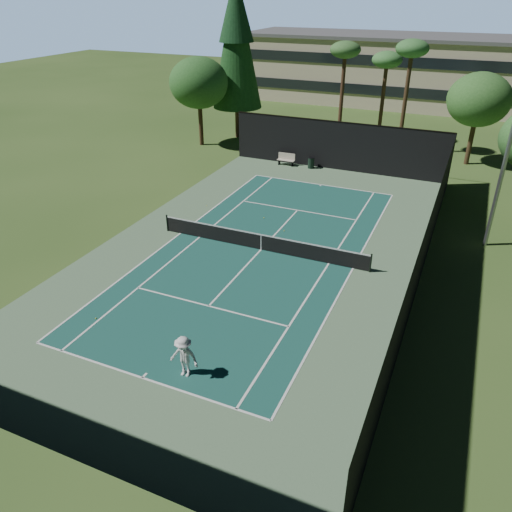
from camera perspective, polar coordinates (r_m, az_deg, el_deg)
The scene contains 21 objects.
ground at distance 29.23m, azimuth 0.57°, elevation 0.70°, with size 160.00×160.00×0.00m, color #35531F.
apron_slab at distance 29.23m, azimuth 0.57°, elevation 0.71°, with size 18.00×32.00×0.01m, color #567854.
court_surface at distance 29.23m, azimuth 0.57°, elevation 0.72°, with size 10.97×23.77×0.01m, color #184E44.
court_lines at distance 29.22m, azimuth 0.57°, elevation 0.74°, with size 11.07×23.87×0.01m.
tennis_net at distance 28.98m, azimuth 0.58°, elevation 1.68°, with size 12.90×0.10×1.10m.
fence at distance 28.41m, azimuth 0.64°, elevation 4.34°, with size 18.04×32.05×4.03m.
player at distance 19.99m, azimuth -8.23°, elevation -11.33°, with size 1.19×0.68×1.84m, color silver.
tennis_ball_a at distance 24.48m, azimuth -17.84°, elevation -6.81°, with size 0.07×0.07×0.07m, color #B1D22F.
tennis_ball_b at distance 33.28m, azimuth 0.90°, elevation 4.38°, with size 0.07×0.07×0.07m, color #B9D730.
tennis_ball_c at distance 31.52m, azimuth 3.23°, elevation 2.89°, with size 0.07×0.07×0.07m, color #C5DD32.
tennis_ball_d at distance 35.40m, azimuth -5.67°, elevation 5.75°, with size 0.06×0.06×0.06m, color yellow.
park_bench at distance 43.76m, azimuth 3.48°, elevation 11.03°, with size 1.50×0.45×1.02m.
trash_bin at distance 43.13m, azimuth 6.31°, elevation 10.56°, with size 0.56×0.56×0.95m.
pine_tree at distance 51.03m, azimuth -2.27°, elevation 23.88°, with size 4.80×4.80×15.00m.
palm_a at distance 49.61m, azimuth 10.14°, elevation 21.78°, with size 2.80×2.80×9.32m.
palm_b at distance 50.93m, azimuth 14.73°, elevation 20.56°, with size 2.80×2.80×8.42m.
palm_c at distance 47.47m, azimuth 17.36°, elevation 21.23°, with size 2.80×2.80×9.77m.
decid_tree_a at distance 46.53m, azimuth 24.14°, elevation 15.98°, with size 5.12×5.12×7.62m.
decid_tree_c at distance 48.90m, azimuth -6.57°, elevation 19.05°, with size 5.44×5.44×8.09m.
campus_building at distance 71.14m, azimuth 16.30°, elevation 19.82°, with size 40.50×12.50×8.30m.
light_pole at distance 30.70m, azimuth 27.11°, elevation 11.94°, with size 0.90×0.25×12.22m.
Camera 1 is at (10.14, -23.80, 13.62)m, focal length 35.00 mm.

